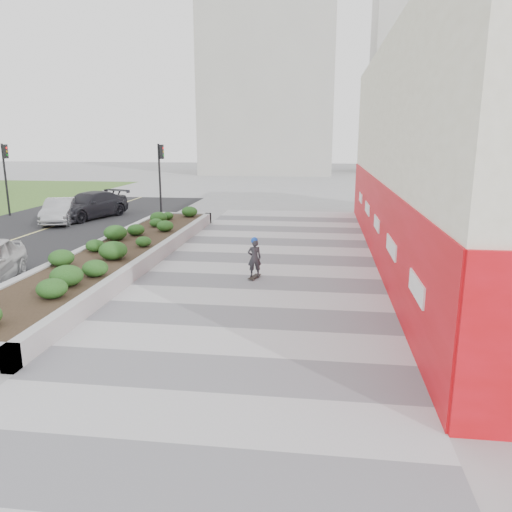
# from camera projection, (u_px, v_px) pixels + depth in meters

# --- Properties ---
(ground) EXTENTS (160.00, 160.00, 0.00)m
(ground) POSITION_uv_depth(u_px,v_px,m) (232.00, 345.00, 11.26)
(ground) COLOR gray
(ground) RESTS_ON ground
(walkway) EXTENTS (8.00, 36.00, 0.01)m
(walkway) POSITION_uv_depth(u_px,v_px,m) (250.00, 302.00, 14.15)
(walkway) COLOR #A8A8AD
(walkway) RESTS_ON ground
(building) EXTENTS (6.04, 24.08, 8.00)m
(building) POSITION_uv_depth(u_px,v_px,m) (463.00, 154.00, 18.11)
(building) COLOR beige
(building) RESTS_ON ground
(planter) EXTENTS (3.00, 18.00, 0.90)m
(planter) POSITION_uv_depth(u_px,v_px,m) (120.00, 251.00, 18.60)
(planter) COLOR #9E9EA0
(planter) RESTS_ON ground
(traffic_signal_near) EXTENTS (0.33, 0.28, 4.20)m
(traffic_signal_near) POSITION_uv_depth(u_px,v_px,m) (161.00, 169.00, 28.40)
(traffic_signal_near) COLOR black
(traffic_signal_near) RESTS_ON ground
(traffic_signal_far) EXTENTS (0.33, 0.28, 4.20)m
(traffic_signal_far) POSITION_uv_depth(u_px,v_px,m) (6.00, 169.00, 29.08)
(traffic_signal_far) COLOR black
(traffic_signal_far) RESTS_ON ground
(distant_bldg_north_l) EXTENTS (16.00, 12.00, 20.00)m
(distant_bldg_north_l) POSITION_uv_depth(u_px,v_px,m) (269.00, 92.00, 62.59)
(distant_bldg_north_l) COLOR #ADAAA3
(distant_bldg_north_l) RESTS_ON ground
(distant_bldg_north_r) EXTENTS (14.00, 10.00, 24.00)m
(distant_bldg_north_r) POSITION_uv_depth(u_px,v_px,m) (427.00, 78.00, 64.42)
(distant_bldg_north_r) COLOR #ADAAA3
(distant_bldg_north_r) RESTS_ON ground
(manhole_cover) EXTENTS (0.44, 0.44, 0.01)m
(manhole_cover) POSITION_uv_depth(u_px,v_px,m) (268.00, 303.00, 14.09)
(manhole_cover) COLOR #595654
(manhole_cover) RESTS_ON ground
(skateboarder) EXTENTS (0.52, 0.75, 1.40)m
(skateboarder) POSITION_uv_depth(u_px,v_px,m) (254.00, 258.00, 16.36)
(skateboarder) COLOR beige
(skateboarder) RESTS_ON ground
(car_silver) EXTENTS (2.53, 4.26, 1.33)m
(car_silver) POSITION_uv_depth(u_px,v_px,m) (60.00, 211.00, 27.04)
(car_silver) COLOR #9C9DA3
(car_silver) RESTS_ON ground
(car_dark) EXTENTS (3.62, 5.54, 1.49)m
(car_dark) POSITION_uv_depth(u_px,v_px,m) (89.00, 205.00, 28.58)
(car_dark) COLOR black
(car_dark) RESTS_ON ground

